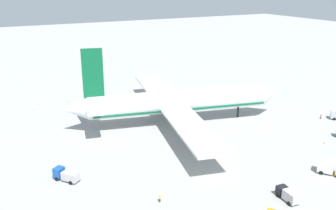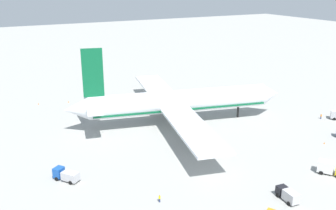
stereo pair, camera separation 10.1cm
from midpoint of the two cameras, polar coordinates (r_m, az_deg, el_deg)
The scene contains 11 objects.
ground_plane at distance 120.76m, azimuth 1.85°, elevation -2.66°, with size 600.00×600.00×0.00m, color #9E9E99.
airliner at distance 118.14m, azimuth 1.32°, elevation 0.49°, with size 68.75×75.34×24.82m.
service_truck_1 at distance 89.92m, azimuth -14.97°, elevation -10.04°, with size 5.46×6.24×2.71m.
service_truck_3 at distance 83.49m, azimuth 17.55°, elevation -12.65°, with size 2.70×5.46×2.49m.
service_truck_4 at distance 97.08m, azimuth 22.99°, elevation -8.60°, with size 5.23×5.96×3.08m.
baggage_cart_1 at distance 160.01m, azimuth -2.93°, elevation 2.71°, with size 3.10×2.37×0.40m.
ground_worker_1 at distance 79.66m, azimuth -1.24°, elevation -13.81°, with size 0.56×0.56×1.60m.
ground_worker_3 at distance 133.39m, azimuth 21.94°, elevation -1.58°, with size 0.55×0.55×1.68m.
traffic_cone_0 at distance 144.97m, azimuth -14.65°, elevation 0.47°, with size 0.36×0.36×0.55m, color orange.
traffic_cone_1 at distance 113.96m, azimuth 22.36°, elevation -5.27°, with size 0.36×0.36×0.55m, color orange.
traffic_cone_3 at distance 145.81m, azimuth -18.81°, elevation 0.18°, with size 0.36×0.36×0.55m, color orange.
Camera 2 is at (-55.82, -98.04, 43.09)m, focal length 40.75 mm.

